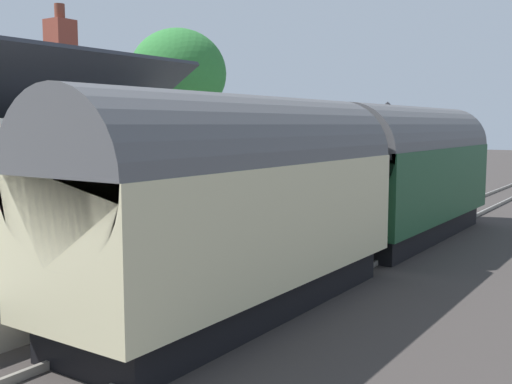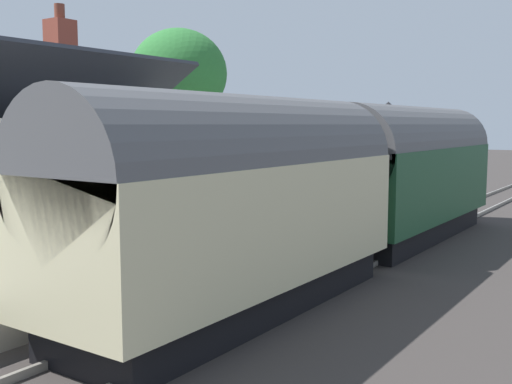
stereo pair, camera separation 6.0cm
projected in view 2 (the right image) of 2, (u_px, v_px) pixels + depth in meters
name	position (u px, v px, depth m)	size (l,w,h in m)	color
ground_plane	(302.00, 266.00, 16.02)	(160.00, 160.00, 0.00)	#383330
platform	(196.00, 235.00, 18.02)	(32.00, 5.30, 0.88)	gray
platform_edge_coping	(265.00, 229.00, 16.58)	(32.00, 0.36, 0.02)	beige
rail_near	(358.00, 272.00, 15.10)	(52.00, 0.08, 0.14)	gray
rail_far	(308.00, 264.00, 15.91)	(52.00, 0.08, 0.14)	gray
train	(347.00, 182.00, 15.91)	(18.65, 2.73, 4.32)	black
station_building	(27.00, 180.00, 13.69)	(6.85, 4.56, 5.66)	white
bench_platform_end	(261.00, 198.00, 19.67)	(1.42, 0.49, 0.88)	teal
bench_by_lamp	(305.00, 189.00, 22.20)	(1.42, 0.49, 0.88)	teal
planter_by_door	(263.00, 206.00, 17.91)	(0.55, 0.55, 0.85)	gray
planter_bench_right	(248.00, 192.00, 22.87)	(1.06, 0.32, 0.62)	teal
planter_under_sign	(227.00, 190.00, 22.56)	(0.53, 0.53, 0.84)	gray
lamp_post_platform	(388.00, 130.00, 24.28)	(0.32, 0.50, 3.77)	black
station_sign_board	(242.00, 184.00, 16.92)	(0.96, 0.06, 1.57)	black
tree_far_left	(44.00, 94.00, 27.01)	(3.63, 3.82, 7.09)	#4C3828
tree_behind_building	(179.00, 75.00, 24.36)	(3.78, 3.98, 7.57)	#4C3828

